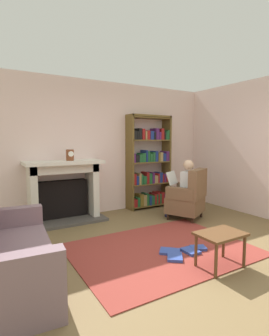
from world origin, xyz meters
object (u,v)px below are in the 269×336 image
Objects in this scene: fireplace at (64,189)px; armchair_reading at (189,197)px; bookshelf at (149,163)px; mantel_clock at (70,155)px; side_table at (220,238)px; seated_reader at (183,186)px; sofa_floral at (10,256)px.

armchair_reading is at bearing -27.65° from fireplace.
armchair_reading is (0.16, -1.13, -0.57)m from bookshelf.
mantel_clock is at bearing -43.59° from fireplace.
fireplace reaches higher than side_table.
bookshelf is 1.09m from seated_reader.
armchair_reading is (1.98, -0.99, -0.81)m from mantel_clock.
mantel_clock is 0.10× the size of bookshelf.
bookshelf is at bearing -109.84° from armchair_reading.
mantel_clock is (0.11, -0.10, 0.64)m from fireplace.
bookshelf is 3.66× the size of side_table.
bookshelf is (1.93, 0.03, 0.39)m from fireplace.
mantel_clock reaches higher than armchair_reading.
side_table is at bearing 33.76° from seated_reader.
mantel_clock is 2.37m from sofa_floral.
seated_reader is at bearing -68.78° from sofa_floral.
armchair_reading is at bearing 90.00° from seated_reader.
armchair_reading is at bearing -70.79° from sofa_floral.
sofa_floral is at bearing -123.36° from mantel_clock.
mantel_clock reaches higher than seated_reader.
sofa_floral is (-3.13, -0.94, -0.30)m from seated_reader.
bookshelf reaches higher than armchair_reading.
mantel_clock is 2.21m from seated_reader.
seated_reader reaches higher than sofa_floral.
bookshelf is 2.11× the size of armchair_reading.
bookshelf is at bearing -52.49° from sofa_floral.
fireplace reaches higher than sofa_floral.
mantel_clock is 0.12× the size of sofa_floral.
mantel_clock is at bearing -54.53° from armchair_reading.
seated_reader is (0.11, -1.02, -0.37)m from bookshelf.
bookshelf is 1.27m from armchair_reading.
mantel_clock is 1.84m from bookshelf.
seated_reader is at bearing -24.77° from mantel_clock.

